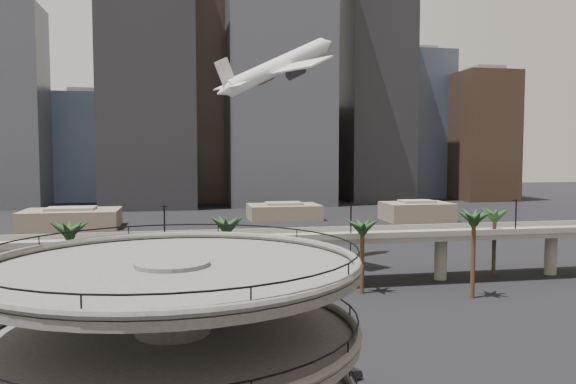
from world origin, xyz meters
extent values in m
torus|color=black|center=(-13.00, -4.00, 9.05)|extent=(21.80, 21.80, 0.10)
cylinder|color=#4C4A47|center=(-13.00, -4.00, 11.78)|extent=(22.00, 22.00, 0.45)
torus|color=#4C4A47|center=(-13.00, -4.00, 12.25)|extent=(22.20, 22.20, 0.50)
torus|color=black|center=(-13.00, -4.00, 13.05)|extent=(21.80, 21.80, 0.10)
cylinder|color=#4C4A47|center=(-13.00, -4.00, 15.78)|extent=(22.00, 22.00, 0.45)
torus|color=#4C4A47|center=(-13.00, -4.00, 16.25)|extent=(22.20, 22.20, 0.50)
torus|color=black|center=(-13.00, -4.00, 17.05)|extent=(21.80, 21.80, 0.10)
cube|color=slate|center=(0.00, 55.00, 8.00)|extent=(130.00, 9.00, 0.90)
cube|color=slate|center=(0.00, 50.50, 8.90)|extent=(130.00, 0.30, 1.00)
cube|color=slate|center=(0.00, 59.50, 8.90)|extent=(130.00, 0.30, 1.00)
cylinder|color=slate|center=(-33.00, 55.00, 3.80)|extent=(2.20, 2.20, 8.00)
cylinder|color=slate|center=(-11.00, 55.00, 3.80)|extent=(2.20, 2.20, 8.00)
cylinder|color=slate|center=(11.00, 55.00, 3.80)|extent=(2.20, 2.20, 8.00)
cylinder|color=slate|center=(33.00, 55.00, 3.80)|extent=(2.20, 2.20, 8.00)
cylinder|color=slate|center=(55.00, 55.00, 3.80)|extent=(2.20, 2.20, 8.00)
cylinder|color=black|center=(-15.00, 51.00, 11.50)|extent=(0.24, 0.24, 6.00)
cylinder|color=black|center=(15.00, 51.00, 11.50)|extent=(0.24, 0.24, 6.00)
cylinder|color=black|center=(45.00, 51.00, 11.50)|extent=(0.24, 0.24, 6.00)
cylinder|color=#44321D|center=(-6.00, 44.00, 6.08)|extent=(0.70, 0.70, 12.15)
ellipsoid|color=#193518|center=(-6.00, 44.00, 12.55)|extent=(4.40, 4.40, 2.00)
cylinder|color=#44321D|center=(16.00, 48.00, 5.40)|extent=(0.70, 0.70, 10.80)
ellipsoid|color=#193518|center=(16.00, 48.00, 11.20)|extent=(4.40, 4.40, 2.00)
cylinder|color=#44321D|center=(32.00, 42.00, 6.30)|extent=(0.70, 0.70, 12.60)
ellipsoid|color=#193518|center=(32.00, 42.00, 13.00)|extent=(4.40, 4.40, 2.00)
cylinder|color=#44321D|center=(44.00, 56.00, 5.62)|extent=(0.70, 0.70, 11.25)
ellipsoid|color=#193518|center=(44.00, 56.00, 11.65)|extent=(4.40, 4.40, 2.00)
cylinder|color=#44321D|center=(-28.00, 46.00, 5.85)|extent=(0.70, 0.70, 11.70)
ellipsoid|color=#193518|center=(-28.00, 46.00, 12.10)|extent=(4.40, 4.40, 2.00)
cube|color=#67594C|center=(-45.00, 140.00, 2.75)|extent=(28.00, 18.00, 5.50)
cube|color=slate|center=(-45.00, 140.00, 5.90)|extent=(14.00, 9.00, 0.80)
cube|color=#67594C|center=(22.00, 150.00, 2.50)|extent=(24.00, 16.00, 5.00)
cube|color=slate|center=(22.00, 150.00, 5.40)|extent=(12.00, 8.00, 0.80)
cube|color=#67594C|center=(65.00, 138.00, 3.00)|extent=(22.00, 15.00, 6.00)
cube|color=slate|center=(65.00, 138.00, 6.40)|extent=(11.00, 7.50, 0.80)
cube|color=#41454D|center=(-80.00, 210.00, 40.92)|extent=(26.00, 24.00, 81.85)
cube|color=slate|center=(-80.00, 210.00, 83.05)|extent=(14.30, 13.20, 2.40)
cube|color=#364154|center=(-55.00, 245.00, 25.18)|extent=(30.00, 30.00, 50.37)
cube|color=slate|center=(-55.00, 245.00, 51.57)|extent=(16.50, 16.50, 2.40)
cube|color=black|center=(-25.00, 200.00, 57.71)|extent=(38.00, 30.00, 115.42)
cube|color=#31231B|center=(5.00, 225.00, 47.22)|extent=(28.00, 26.00, 94.44)
cube|color=#41454D|center=(30.00, 205.00, 62.96)|extent=(45.00, 32.00, 125.92)
cube|color=#82735A|center=(55.00, 240.00, 22.04)|extent=(24.00, 24.00, 44.07)
cube|color=slate|center=(55.00, 240.00, 45.27)|extent=(13.20, 13.20, 2.40)
cube|color=black|center=(78.00, 215.00, 49.84)|extent=(30.00, 28.00, 99.68)
cube|color=#364154|center=(105.00, 235.00, 36.73)|extent=(34.00, 30.00, 73.45)
cube|color=slate|center=(105.00, 235.00, 74.65)|extent=(18.70, 16.50, 2.40)
cube|color=#31231B|center=(130.00, 210.00, 30.43)|extent=(26.00, 26.00, 60.86)
cube|color=slate|center=(130.00, 210.00, 62.06)|extent=(14.30, 14.30, 2.40)
cube|color=#82735A|center=(18.00, 260.00, 19.94)|extent=(22.00, 22.00, 39.87)
cube|color=slate|center=(18.00, 260.00, 41.07)|extent=(12.10, 12.10, 2.40)
cylinder|color=silver|center=(6.85, 73.46, 39.77)|extent=(23.19, 14.20, 13.54)
cone|color=silver|center=(18.18, 79.37, 45.62)|extent=(5.27, 4.86, 4.29)
cone|color=silver|center=(-4.48, 67.55, 33.91)|extent=(4.97, 4.47, 3.96)
cube|color=silver|center=(6.32, 73.18, 38.89)|extent=(17.46, 26.66, 2.74)
cube|color=silver|center=(-3.15, 68.24, 35.00)|extent=(6.03, 9.00, 1.11)
cube|color=silver|center=(-4.09, 67.75, 37.31)|extent=(4.33, 2.46, 5.74)
cylinder|color=#27272C|center=(4.85, 78.04, 37.93)|extent=(4.58, 3.56, 3.24)
cylinder|color=#27272C|center=(9.46, 69.20, 37.93)|extent=(4.58, 3.56, 3.24)
imported|color=#9D4816|center=(-1.36, 17.57, 0.68)|extent=(4.27, 2.76, 1.35)
imported|color=black|center=(2.54, 14.79, 0.83)|extent=(5.32, 3.59, 1.66)
camera|label=1|loc=(-12.45, -37.10, 22.60)|focal=35.00mm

